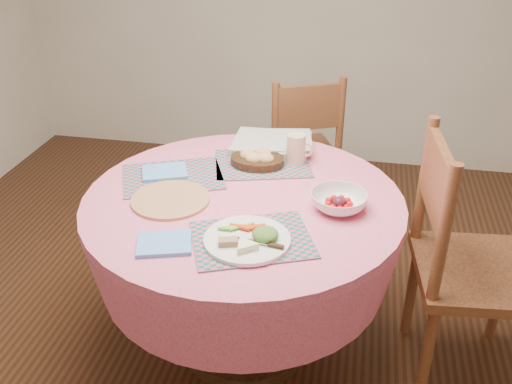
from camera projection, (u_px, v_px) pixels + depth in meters
ground at (245, 343)px, 2.56m from camera, size 4.00×4.00×0.00m
dining_table at (244, 240)px, 2.29m from camera, size 1.24×1.24×0.75m
chair_right at (464, 260)px, 2.18m from camera, size 0.51×0.53×1.05m
chair_back at (299, 150)px, 3.19m from camera, size 0.56×0.55×0.94m
placemat_front at (252, 240)px, 1.93m from camera, size 0.48×0.43×0.01m
placemat_left at (173, 177)px, 2.34m from camera, size 0.49×0.43×0.01m
placemat_back at (263, 163)px, 2.45m from camera, size 0.47×0.40×0.01m
wicker_trivet at (170, 200)px, 2.17m from camera, size 0.30×0.30×0.01m
napkin_near at (164, 244)px, 1.90m from camera, size 0.21×0.19×0.01m
napkin_far at (165, 172)px, 2.35m from camera, size 0.22×0.20×0.01m
dinner_plate at (249, 239)px, 1.91m from camera, size 0.29×0.29×0.05m
bread_bowl at (257, 159)px, 2.41m from camera, size 0.23×0.23×0.08m
latte_mug at (296, 149)px, 2.41m from camera, size 0.12×0.08×0.13m
fruit_bowl at (339, 202)px, 2.10m from camera, size 0.23×0.23×0.07m
newspaper_stack at (272, 143)px, 2.57m from camera, size 0.37×0.30×0.04m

